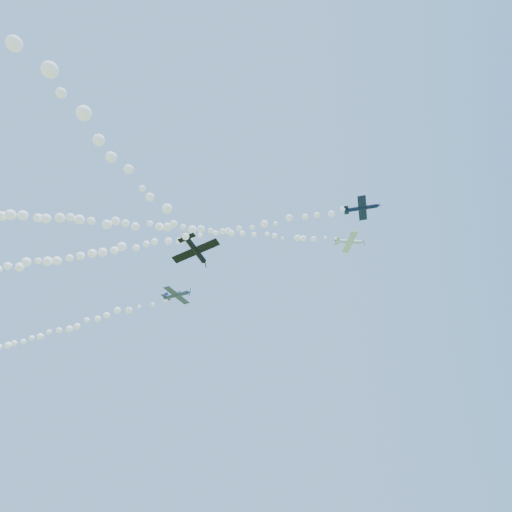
% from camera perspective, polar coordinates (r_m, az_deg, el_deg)
% --- Properties ---
extents(plane_white, '(6.20, 6.56, 1.67)m').
position_cam_1_polar(plane_white, '(86.70, 12.38, 1.88)').
color(plane_white, white).
extents(smoke_trail_white, '(62.99, 23.17, 2.70)m').
position_cam_1_polar(smoke_trail_white, '(82.28, -11.37, 3.76)').
color(smoke_trail_white, white).
extents(plane_navy, '(6.83, 7.17, 2.12)m').
position_cam_1_polar(plane_navy, '(79.74, 13.96, 6.25)').
color(plane_navy, '#0D1539').
extents(smoke_trail_navy, '(83.67, 7.16, 2.70)m').
position_cam_1_polar(smoke_trail_navy, '(88.85, -15.31, 1.44)').
color(smoke_trail_navy, white).
extents(plane_grey, '(6.19, 6.57, 2.22)m').
position_cam_1_polar(plane_grey, '(80.04, -10.52, -5.13)').
color(plane_grey, '#3A3D54').
extents(smoke_trail_grey, '(76.38, 24.72, 2.90)m').
position_cam_1_polar(smoke_trail_grey, '(108.82, -28.66, -9.92)').
color(smoke_trail_grey, white).
extents(plane_black, '(6.95, 6.66, 2.44)m').
position_cam_1_polar(plane_black, '(60.97, -8.05, 0.76)').
color(plane_black, black).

